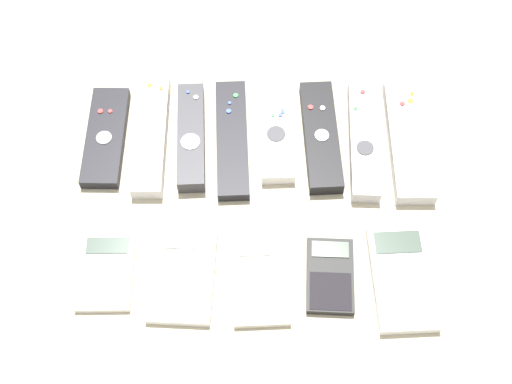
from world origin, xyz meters
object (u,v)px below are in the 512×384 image
(remote_1, at_px, (151,135))
(calculator_0, at_px, (106,272))
(calculator_4, at_px, (402,279))
(calculator_1, at_px, (183,273))
(remote_3, at_px, (232,139))
(remote_6, at_px, (363,141))
(remote_7, at_px, (408,140))
(calculator_3, at_px, (330,276))
(remote_0, at_px, (106,137))
(remote_5, at_px, (321,136))
(remote_2, at_px, (191,137))
(remote_4, at_px, (276,136))
(calculator_2, at_px, (260,278))

(remote_1, height_order, calculator_0, remote_1)
(calculator_0, bearing_deg, calculator_4, -2.18)
(calculator_1, bearing_deg, remote_3, 76.51)
(calculator_1, height_order, calculator_4, calculator_4)
(remote_6, height_order, remote_7, same)
(calculator_3, bearing_deg, remote_0, 148.01)
(remote_6, bearing_deg, remote_5, 174.85)
(remote_5, distance_m, remote_6, 0.07)
(calculator_3, relative_size, calculator_4, 0.71)
(remote_1, relative_size, remote_3, 1.01)
(calculator_4, bearing_deg, remote_1, 144.20)
(remote_2, relative_size, remote_3, 0.88)
(remote_4, bearing_deg, remote_2, 179.13)
(remote_2, relative_size, calculator_4, 1.18)
(remote_6, bearing_deg, remote_7, 3.29)
(remote_7, bearing_deg, remote_0, 178.88)
(calculator_4, bearing_deg, remote_6, 96.68)
(remote_6, relative_size, calculator_1, 1.37)
(remote_0, distance_m, remote_4, 0.27)
(remote_0, relative_size, remote_1, 0.82)
(remote_5, height_order, calculator_4, remote_5)
(remote_1, bearing_deg, remote_7, -1.49)
(remote_6, distance_m, remote_7, 0.07)
(remote_3, height_order, calculator_4, remote_3)
(calculator_1, bearing_deg, remote_2, 92.25)
(calculator_2, bearing_deg, remote_2, 112.07)
(remote_0, height_order, remote_4, remote_4)
(calculator_0, bearing_deg, remote_6, 29.17)
(remote_5, relative_size, remote_6, 0.95)
(remote_3, bearing_deg, remote_1, 174.81)
(remote_2, height_order, calculator_3, remote_2)
(calculator_1, bearing_deg, calculator_4, 1.18)
(remote_4, bearing_deg, remote_0, 178.00)
(remote_1, height_order, remote_2, remote_2)
(remote_2, distance_m, calculator_1, 0.23)
(remote_5, xyz_separation_m, calculator_0, (-0.31, -0.23, -0.01))
(remote_2, bearing_deg, remote_0, 176.27)
(remote_0, relative_size, remote_7, 0.81)
(remote_0, height_order, remote_3, same)
(remote_4, relative_size, remote_6, 0.79)
(calculator_1, bearing_deg, remote_0, 122.75)
(remote_6, xyz_separation_m, remote_7, (0.07, 0.00, -0.00))
(remote_2, xyz_separation_m, calculator_4, (0.31, -0.23, -0.01))
(remote_1, height_order, calculator_2, remote_1)
(remote_1, bearing_deg, remote_3, -2.89)
(calculator_4, bearing_deg, calculator_2, 176.83)
(remote_5, bearing_deg, remote_4, 176.45)
(remote_6, distance_m, calculator_2, 0.28)
(remote_3, distance_m, calculator_2, 0.24)
(remote_3, relative_size, calculator_2, 1.48)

